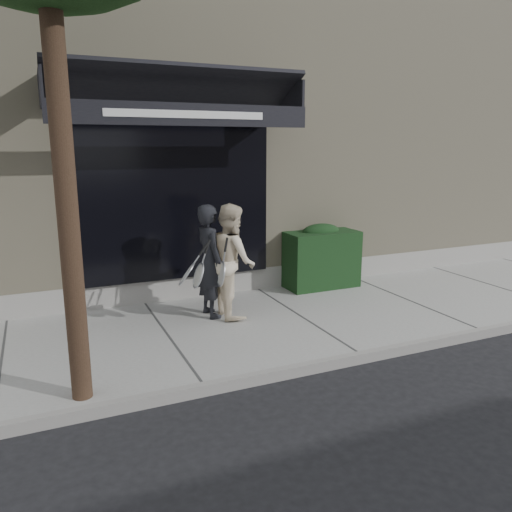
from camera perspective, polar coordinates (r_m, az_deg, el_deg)
name	(u,v)px	position (r m, az deg, el deg)	size (l,w,h in m)	color
ground	(299,323)	(7.59, 4.93, -7.58)	(80.00, 80.00, 0.00)	black
sidewalk	(299,319)	(7.57, 4.94, -7.16)	(20.00, 3.00, 0.12)	gray
curb	(360,357)	(6.35, 11.80, -11.27)	(20.00, 0.10, 0.14)	gray
building_facade	(196,139)	(11.71, -6.86, 13.10)	(14.30, 8.04, 5.64)	#B9AD8D
hedge	(320,257)	(8.97, 7.35, -0.09)	(1.30, 0.70, 1.14)	black
pedestrian_front	(210,261)	(7.31, -5.32, -0.60)	(0.81, 0.83, 1.66)	black
pedestrian_back	(231,260)	(7.32, -2.82, -0.50)	(0.69, 0.84, 1.67)	beige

